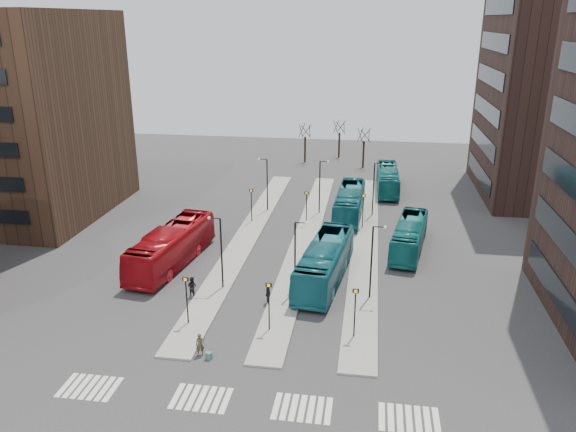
# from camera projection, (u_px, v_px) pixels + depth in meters

# --- Properties ---
(island_left) EXTENTS (2.50, 45.00, 0.15)m
(island_left) POSITION_uv_depth(u_px,v_px,m) (247.00, 235.00, 57.60)
(island_left) COLOR gray
(island_left) RESTS_ON ground
(island_mid) EXTENTS (2.50, 45.00, 0.15)m
(island_mid) POSITION_uv_depth(u_px,v_px,m) (305.00, 238.00, 56.75)
(island_mid) COLOR gray
(island_mid) RESTS_ON ground
(island_right) EXTENTS (2.50, 45.00, 0.15)m
(island_right) POSITION_uv_depth(u_px,v_px,m) (365.00, 242.00, 55.90)
(island_right) COLOR gray
(island_right) RESTS_ON ground
(suitcase) EXTENTS (0.44, 0.38, 0.50)m
(suitcase) POSITION_uv_depth(u_px,v_px,m) (209.00, 356.00, 36.68)
(suitcase) COLOR navy
(suitcase) RESTS_ON ground
(red_bus) EXTENTS (4.57, 12.96, 3.53)m
(red_bus) POSITION_uv_depth(u_px,v_px,m) (172.00, 246.00, 50.40)
(red_bus) COLOR #A70C15
(red_bus) RESTS_ON ground
(teal_bus_a) EXTENTS (4.38, 12.63, 3.45)m
(teal_bus_a) POSITION_uv_depth(u_px,v_px,m) (325.00, 262.00, 47.23)
(teal_bus_a) COLOR #166370
(teal_bus_a) RESTS_ON ground
(teal_bus_b) EXTENTS (3.16, 11.82, 3.27)m
(teal_bus_b) POSITION_uv_depth(u_px,v_px,m) (349.00, 203.00, 62.58)
(teal_bus_b) COLOR #15646D
(teal_bus_b) RESTS_ON ground
(teal_bus_c) EXTENTS (4.21, 10.94, 2.97)m
(teal_bus_c) POSITION_uv_depth(u_px,v_px,m) (409.00, 236.00, 53.52)
(teal_bus_c) COLOR #166D6E
(teal_bus_c) RESTS_ON ground
(teal_bus_d) EXTENTS (2.79, 11.05, 3.06)m
(teal_bus_d) POSITION_uv_depth(u_px,v_px,m) (388.00, 179.00, 72.18)
(teal_bus_d) COLOR #166E70
(teal_bus_d) RESTS_ON ground
(traveller) EXTENTS (0.67, 0.56, 1.58)m
(traveller) POSITION_uv_depth(u_px,v_px,m) (200.00, 345.00, 36.94)
(traveller) COLOR #46412A
(traveller) RESTS_ON ground
(commuter_a) EXTENTS (0.96, 0.83, 1.70)m
(commuter_a) POSITION_uv_depth(u_px,v_px,m) (192.00, 287.00, 44.80)
(commuter_a) COLOR black
(commuter_a) RESTS_ON ground
(commuter_b) EXTENTS (0.71, 1.05, 1.66)m
(commuter_b) POSITION_uv_depth(u_px,v_px,m) (268.00, 294.00, 43.63)
(commuter_b) COLOR black
(commuter_b) RESTS_ON ground
(commuter_c) EXTENTS (1.01, 1.22, 1.63)m
(commuter_c) POSITION_uv_depth(u_px,v_px,m) (293.00, 285.00, 45.12)
(commuter_c) COLOR black
(commuter_c) RESTS_ON ground
(crosswalk_stripes) EXTENTS (22.35, 2.40, 0.01)m
(crosswalk_stripes) POSITION_uv_depth(u_px,v_px,m) (247.00, 403.00, 32.57)
(crosswalk_stripes) COLOR silver
(crosswalk_stripes) RESTS_ON ground
(sign_poles) EXTENTS (12.45, 22.12, 3.65)m
(sign_poles) POSITION_uv_depth(u_px,v_px,m) (292.00, 242.00, 49.51)
(sign_poles) COLOR black
(sign_poles) RESTS_ON ground
(lamp_posts) EXTENTS (14.04, 20.24, 6.12)m
(lamp_posts) POSITION_uv_depth(u_px,v_px,m) (310.00, 212.00, 53.63)
(lamp_posts) COLOR black
(lamp_posts) RESTS_ON ground
(bare_trees) EXTENTS (10.97, 8.14, 5.90)m
(bare_trees) POSITION_uv_depth(u_px,v_px,m) (336.00, 145.00, 86.24)
(bare_trees) COLOR black
(bare_trees) RESTS_ON ground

